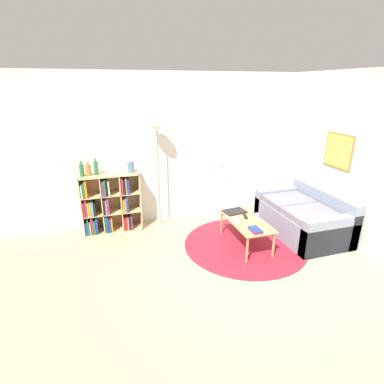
{
  "coord_description": "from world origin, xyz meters",
  "views": [
    {
      "loc": [
        -1.55,
        -2.83,
        2.38
      ],
      "look_at": [
        -0.29,
        1.24,
        0.85
      ],
      "focal_mm": 28.0,
      "sensor_mm": 36.0,
      "label": 1
    }
  ],
  "objects_px": {
    "bottle_right": "(96,168)",
    "couch": "(305,218)",
    "cup": "(257,216)",
    "laptop": "(235,211)",
    "bookshelf": "(109,205)",
    "bottle_middle": "(88,170)",
    "vase_on_shelf": "(131,167)",
    "floor_lamp": "(157,147)",
    "coffee_table": "(246,223)",
    "bottle_left": "(82,170)",
    "bowl": "(237,220)"
  },
  "relations": [
    {
      "from": "bottle_right",
      "to": "couch",
      "type": "bearing_deg",
      "value": -18.56
    },
    {
      "from": "cup",
      "to": "laptop",
      "type": "bearing_deg",
      "value": 120.91
    },
    {
      "from": "bookshelf",
      "to": "bottle_middle",
      "type": "bearing_deg",
      "value": -177.13
    },
    {
      "from": "cup",
      "to": "vase_on_shelf",
      "type": "xyz_separation_m",
      "value": [
        -1.75,
        1.16,
        0.63
      ]
    },
    {
      "from": "floor_lamp",
      "to": "coffee_table",
      "type": "relative_size",
      "value": 1.76
    },
    {
      "from": "bottle_right",
      "to": "coffee_table",
      "type": "bearing_deg",
      "value": -28.89
    },
    {
      "from": "laptop",
      "to": "cup",
      "type": "bearing_deg",
      "value": -59.09
    },
    {
      "from": "floor_lamp",
      "to": "laptop",
      "type": "distance_m",
      "value": 1.65
    },
    {
      "from": "coffee_table",
      "to": "cup",
      "type": "height_order",
      "value": "cup"
    },
    {
      "from": "cup",
      "to": "bottle_left",
      "type": "xyz_separation_m",
      "value": [
        -2.52,
        1.15,
        0.64
      ]
    },
    {
      "from": "bookshelf",
      "to": "floor_lamp",
      "type": "xyz_separation_m",
      "value": [
        0.86,
        -0.05,
        0.94
      ]
    },
    {
      "from": "bowl",
      "to": "bottle_middle",
      "type": "distance_m",
      "value": 2.47
    },
    {
      "from": "floor_lamp",
      "to": "bowl",
      "type": "distance_m",
      "value": 1.76
    },
    {
      "from": "bottle_middle",
      "to": "bowl",
      "type": "bearing_deg",
      "value": -28.48
    },
    {
      "from": "bookshelf",
      "to": "bottle_middle",
      "type": "distance_m",
      "value": 0.68
    },
    {
      "from": "cup",
      "to": "bottle_left",
      "type": "bearing_deg",
      "value": 155.47
    },
    {
      "from": "vase_on_shelf",
      "to": "bottle_left",
      "type": "bearing_deg",
      "value": -179.23
    },
    {
      "from": "cup",
      "to": "vase_on_shelf",
      "type": "height_order",
      "value": "vase_on_shelf"
    },
    {
      "from": "bowl",
      "to": "bottle_middle",
      "type": "height_order",
      "value": "bottle_middle"
    },
    {
      "from": "couch",
      "to": "bottle_middle",
      "type": "xyz_separation_m",
      "value": [
        -3.38,
        1.06,
        0.82
      ]
    },
    {
      "from": "coffee_table",
      "to": "bottle_middle",
      "type": "bearing_deg",
      "value": 153.1
    },
    {
      "from": "cup",
      "to": "bottle_right",
      "type": "relative_size",
      "value": 0.34
    },
    {
      "from": "bookshelf",
      "to": "couch",
      "type": "relative_size",
      "value": 0.67
    },
    {
      "from": "bookshelf",
      "to": "cup",
      "type": "xyz_separation_m",
      "value": [
        2.17,
        -1.16,
        -0.01
      ]
    },
    {
      "from": "laptop",
      "to": "vase_on_shelf",
      "type": "xyz_separation_m",
      "value": [
        -1.54,
        0.81,
        0.67
      ]
    },
    {
      "from": "cup",
      "to": "bottle_right",
      "type": "bearing_deg",
      "value": 152.83
    },
    {
      "from": "bottle_left",
      "to": "bottle_middle",
      "type": "bearing_deg",
      "value": -1.66
    },
    {
      "from": "couch",
      "to": "bowl",
      "type": "xyz_separation_m",
      "value": [
        -1.29,
        -0.08,
        0.17
      ]
    },
    {
      "from": "bookshelf",
      "to": "coffee_table",
      "type": "distance_m",
      "value": 2.31
    },
    {
      "from": "bookshelf",
      "to": "laptop",
      "type": "xyz_separation_m",
      "value": [
        1.96,
        -0.81,
        -0.04
      ]
    },
    {
      "from": "bowl",
      "to": "couch",
      "type": "bearing_deg",
      "value": 3.36
    },
    {
      "from": "couch",
      "to": "cup",
      "type": "height_order",
      "value": "couch"
    },
    {
      "from": "floor_lamp",
      "to": "cup",
      "type": "bearing_deg",
      "value": -40.44
    },
    {
      "from": "laptop",
      "to": "bottle_right",
      "type": "bearing_deg",
      "value": 158.32
    },
    {
      "from": "bookshelf",
      "to": "bottle_middle",
      "type": "height_order",
      "value": "bottle_middle"
    },
    {
      "from": "cup",
      "to": "vase_on_shelf",
      "type": "relative_size",
      "value": 0.51
    },
    {
      "from": "laptop",
      "to": "bottle_left",
      "type": "bearing_deg",
      "value": 160.89
    },
    {
      "from": "floor_lamp",
      "to": "bottle_middle",
      "type": "bearing_deg",
      "value": 178.05
    },
    {
      "from": "bookshelf",
      "to": "floor_lamp",
      "type": "bearing_deg",
      "value": -3.37
    },
    {
      "from": "laptop",
      "to": "bottle_middle",
      "type": "relative_size",
      "value": 1.66
    },
    {
      "from": "cup",
      "to": "bottle_middle",
      "type": "bearing_deg",
      "value": 154.64
    },
    {
      "from": "bookshelf",
      "to": "vase_on_shelf",
      "type": "height_order",
      "value": "vase_on_shelf"
    },
    {
      "from": "floor_lamp",
      "to": "bottle_left",
      "type": "xyz_separation_m",
      "value": [
        -1.22,
        0.04,
        -0.3
      ]
    },
    {
      "from": "bottle_right",
      "to": "floor_lamp",
      "type": "bearing_deg",
      "value": -4.14
    },
    {
      "from": "bottle_right",
      "to": "bottle_middle",
      "type": "bearing_deg",
      "value": -164.0
    },
    {
      "from": "bottle_middle",
      "to": "bottle_right",
      "type": "relative_size",
      "value": 0.84
    },
    {
      "from": "couch",
      "to": "bottle_left",
      "type": "xyz_separation_m",
      "value": [
        -3.48,
        1.06,
        0.83
      ]
    },
    {
      "from": "couch",
      "to": "bottle_middle",
      "type": "bearing_deg",
      "value": 162.58
    },
    {
      "from": "bottle_left",
      "to": "floor_lamp",
      "type": "bearing_deg",
      "value": -1.93
    },
    {
      "from": "coffee_table",
      "to": "bowl",
      "type": "bearing_deg",
      "value": 178.3
    }
  ]
}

